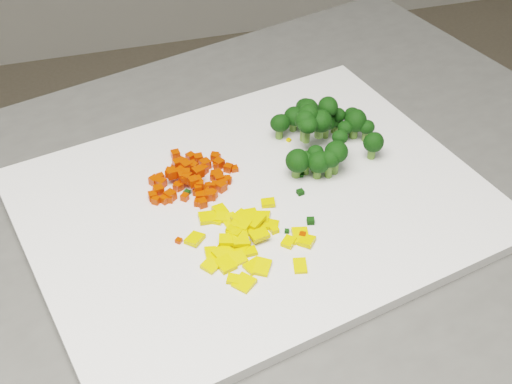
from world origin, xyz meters
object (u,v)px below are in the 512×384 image
object	(u,v)px
pepper_pile	(249,235)
broccoli_pile	(326,129)
cutting_board	(256,204)
carrot_pile	(187,173)

from	to	relation	value
pepper_pile	broccoli_pile	xyz separation A→B (m)	(0.12, 0.12, 0.02)
cutting_board	pepper_pile	bearing A→B (deg)	-111.87
cutting_board	pepper_pile	size ratio (longest dim) A/B	3.88
carrot_pile	pepper_pile	xyz separation A→B (m)	(0.04, -0.10, -0.01)
cutting_board	carrot_pile	world-z (taller)	carrot_pile
carrot_pile	broccoli_pile	xyz separation A→B (m)	(0.16, 0.02, 0.01)
cutting_board	pepper_pile	world-z (taller)	pepper_pile
pepper_pile	cutting_board	bearing A→B (deg)	68.13
cutting_board	broccoli_pile	world-z (taller)	broccoli_pile
cutting_board	carrot_pile	distance (m)	0.08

